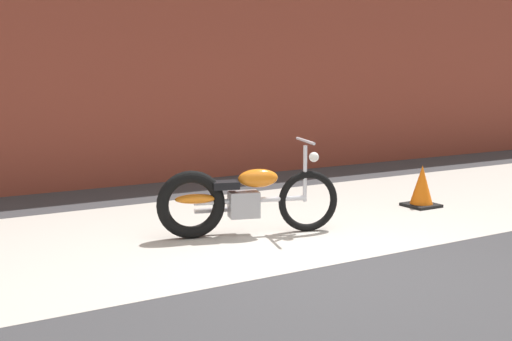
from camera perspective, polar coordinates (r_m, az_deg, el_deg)
ground_plane at (r=5.86m, az=5.57°, el=-8.65°), size 80.00×80.00×0.00m
sidewalk_slab at (r=7.29m, az=-2.58°, el=-5.10°), size 36.00×3.50×0.01m
brick_building_wall at (r=10.28m, az=-11.95°, el=12.34°), size 36.00×0.50×4.84m
motorcycle_orange at (r=6.86m, az=-1.74°, el=-2.59°), size 1.95×0.81×1.03m
traffic_cone at (r=8.63m, az=14.57°, el=-1.52°), size 0.40×0.40×0.55m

